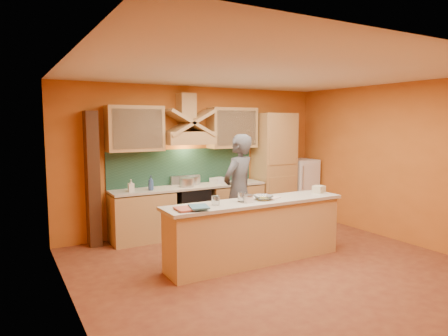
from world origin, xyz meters
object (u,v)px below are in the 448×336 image
fridge (301,188)px  mixing_bowl (263,198)px  person (239,190)px  kitchen_scale (248,199)px  stove (190,210)px

fridge → mixing_bowl: 3.07m
person → mixing_bowl: person is taller
fridge → kitchen_scale: 3.35m
mixing_bowl → kitchen_scale: bearing=-167.9°
kitchen_scale → mixing_bowl: size_ratio=0.39×
stove → kitchen_scale: (0.02, -1.98, 0.54)m
kitchen_scale → mixing_bowl: kitchen_scale is taller
stove → kitchen_scale: size_ratio=7.96×
stove → mixing_bowl: mixing_bowl is taller
kitchen_scale → mixing_bowl: bearing=14.8°
stove → fridge: (2.70, 0.00, 0.20)m
stove → fridge: fridge is taller
person → kitchen_scale: size_ratio=16.93×
person → kitchen_scale: 1.00m
stove → mixing_bowl: bearing=-80.5°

